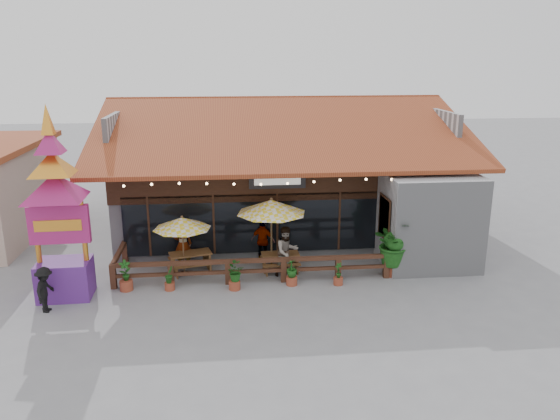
{
  "coord_description": "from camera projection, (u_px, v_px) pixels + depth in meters",
  "views": [
    {
      "loc": [
        -2.46,
        -18.7,
        7.88
      ],
      "look_at": [
        -0.43,
        1.5,
        2.13
      ],
      "focal_mm": 35.0,
      "sensor_mm": 36.0,
      "label": 1
    }
  ],
  "objects": [
    {
      "name": "planter_d",
      "position": [
        292.0,
        273.0,
        19.34
      ],
      "size": [
        0.52,
        0.52,
        0.97
      ],
      "color": "brown",
      "rests_on": "ground"
    },
    {
      "name": "planter_b",
      "position": [
        169.0,
        280.0,
        18.95
      ],
      "size": [
        0.36,
        0.39,
        0.86
      ],
      "color": "brown",
      "rests_on": "ground"
    },
    {
      "name": "diner_c",
      "position": [
        263.0,
        241.0,
        21.57
      ],
      "size": [
        1.06,
        0.79,
        1.68
      ],
      "primitive_type": "imported",
      "rotation": [
        0.0,
        0.0,
        2.71
      ],
      "color": "#371E11",
      "rests_on": "ground"
    },
    {
      "name": "planter_a",
      "position": [
        126.0,
        278.0,
        18.9
      ],
      "size": [
        0.46,
        0.45,
        1.11
      ],
      "color": "brown",
      "rests_on": "ground"
    },
    {
      "name": "diner_b",
      "position": [
        287.0,
        251.0,
        20.08
      ],
      "size": [
        1.11,
        0.98,
        1.89
      ],
      "primitive_type": "imported",
      "rotation": [
        0.0,
        0.0,
        0.34
      ],
      "color": "#371E11",
      "rests_on": "ground"
    },
    {
      "name": "planter_c",
      "position": [
        234.0,
        275.0,
        18.94
      ],
      "size": [
        0.79,
        0.79,
        0.99
      ],
      "color": "brown",
      "rests_on": "ground"
    },
    {
      "name": "picnic_table_right",
      "position": [
        280.0,
        259.0,
        20.68
      ],
      "size": [
        1.46,
        1.27,
        0.68
      ],
      "color": "brown",
      "rests_on": "ground"
    },
    {
      "name": "picnic_table_left",
      "position": [
        191.0,
        259.0,
        20.59
      ],
      "size": [
        1.81,
        1.66,
        0.74
      ],
      "color": "brown",
      "rests_on": "ground"
    },
    {
      "name": "restaurant_building",
      "position": [
        284.0,
        179.0,
        26.04
      ],
      "size": [
        15.5,
        14.73,
        6.09
      ],
      "color": "#A8A9AD",
      "rests_on": "ground"
    },
    {
      "name": "diner_a",
      "position": [
        183.0,
        244.0,
        20.84
      ],
      "size": [
        0.74,
        0.54,
        1.89
      ],
      "primitive_type": "imported",
      "rotation": [
        0.0,
        0.0,
        3.27
      ],
      "color": "#371E11",
      "rests_on": "ground"
    },
    {
      "name": "umbrella_left",
      "position": [
        182.0,
        223.0,
        19.88
      ],
      "size": [
        2.58,
        2.58,
        2.29
      ],
      "color": "brown",
      "rests_on": "ground"
    },
    {
      "name": "tropical_plant",
      "position": [
        394.0,
        244.0,
        20.01
      ],
      "size": [
        1.96,
        1.87,
        2.12
      ],
      "color": "brown",
      "rests_on": "ground"
    },
    {
      "name": "umbrella_right",
      "position": [
        271.0,
        207.0,
        20.32
      ],
      "size": [
        3.11,
        3.11,
        2.82
      ],
      "color": "brown",
      "rests_on": "ground"
    },
    {
      "name": "ground",
      "position": [
        295.0,
        276.0,
        20.29
      ],
      "size": [
        100.0,
        100.0,
        0.0
      ],
      "primitive_type": "plane",
      "color": "gray",
      "rests_on": "ground"
    },
    {
      "name": "patio_railing",
      "position": [
        235.0,
        265.0,
        19.65
      ],
      "size": [
        10.0,
        2.6,
        0.92
      ],
      "color": "#4D2B1B",
      "rests_on": "ground"
    },
    {
      "name": "pedestrian",
      "position": [
        45.0,
        290.0,
        17.26
      ],
      "size": [
        0.66,
        1.02,
        1.5
      ],
      "primitive_type": "imported",
      "rotation": [
        0.0,
        0.0,
        1.46
      ],
      "color": "black",
      "rests_on": "ground"
    },
    {
      "name": "thai_sign_tower",
      "position": [
        55.0,
        192.0,
        17.54
      ],
      "size": [
        2.64,
        2.64,
        6.95
      ],
      "color": "#5A2383",
      "rests_on": "ground"
    },
    {
      "name": "planter_e",
      "position": [
        338.0,
        275.0,
        19.4
      ],
      "size": [
        0.34,
        0.35,
        0.84
      ],
      "color": "brown",
      "rests_on": "ground"
    }
  ]
}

